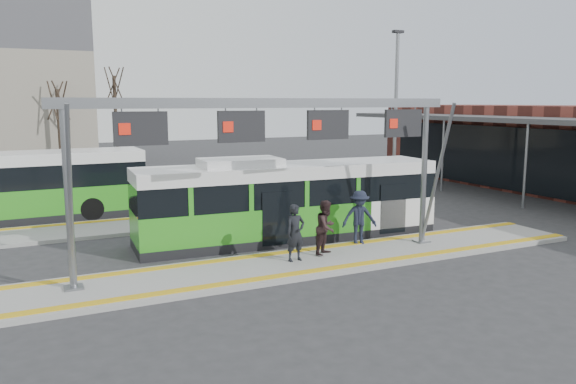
# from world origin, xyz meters

# --- Properties ---
(ground) EXTENTS (120.00, 120.00, 0.00)m
(ground) POSITION_xyz_m (0.00, 0.00, 0.00)
(ground) COLOR #2D2D30
(ground) RESTS_ON ground
(platform_main) EXTENTS (22.00, 3.00, 0.15)m
(platform_main) POSITION_xyz_m (0.00, 0.00, 0.07)
(platform_main) COLOR gray
(platform_main) RESTS_ON ground
(platform_second) EXTENTS (20.00, 3.00, 0.15)m
(platform_second) POSITION_xyz_m (-4.00, 8.00, 0.07)
(platform_second) COLOR gray
(platform_second) RESTS_ON ground
(tactile_main) EXTENTS (22.00, 2.65, 0.02)m
(tactile_main) POSITION_xyz_m (0.00, 0.00, 0.16)
(tactile_main) COLOR gold
(tactile_main) RESTS_ON platform_main
(tactile_second) EXTENTS (20.00, 0.35, 0.02)m
(tactile_second) POSITION_xyz_m (-4.00, 9.15, 0.16)
(tactile_second) COLOR gold
(tactile_second) RESTS_ON platform_second
(gantry) EXTENTS (13.00, 1.68, 5.20)m
(gantry) POSITION_xyz_m (-0.35, 0.25, 4.30)
(gantry) COLOR slate
(gantry) RESTS_ON platform_main
(hero_bus) EXTENTS (11.74, 3.08, 3.20)m
(hero_bus) POSITION_xyz_m (1.55, 3.38, 1.46)
(hero_bus) COLOR black
(hero_bus) RESTS_ON ground
(passenger_a) EXTENTS (0.72, 0.52, 1.85)m
(passenger_a) POSITION_xyz_m (0.23, 0.11, 1.08)
(passenger_a) COLOR black
(passenger_a) RESTS_ON platform_main
(passenger_b) EXTENTS (1.13, 1.07, 1.84)m
(passenger_b) POSITION_xyz_m (1.52, 0.38, 1.07)
(passenger_b) COLOR #2D1E1E
(passenger_b) RESTS_ON platform_main
(passenger_c) EXTENTS (1.42, 1.09, 1.94)m
(passenger_c) POSITION_xyz_m (3.30, 1.10, 1.12)
(passenger_c) COLOR black
(passenger_c) RESTS_ON platform_main
(tree_left) EXTENTS (1.40, 1.40, 6.95)m
(tree_left) POSITION_xyz_m (-4.82, 28.92, 5.27)
(tree_left) COLOR #382B21
(tree_left) RESTS_ON ground
(tree_mid) EXTENTS (1.40, 1.40, 8.36)m
(tree_mid) POSITION_xyz_m (-0.05, 33.69, 6.34)
(tree_mid) COLOR #382B21
(tree_mid) RESTS_ON ground
(lamp_east) EXTENTS (0.50, 0.25, 8.40)m
(lamp_east) POSITION_xyz_m (8.06, 5.58, 4.44)
(lamp_east) COLOR slate
(lamp_east) RESTS_ON ground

